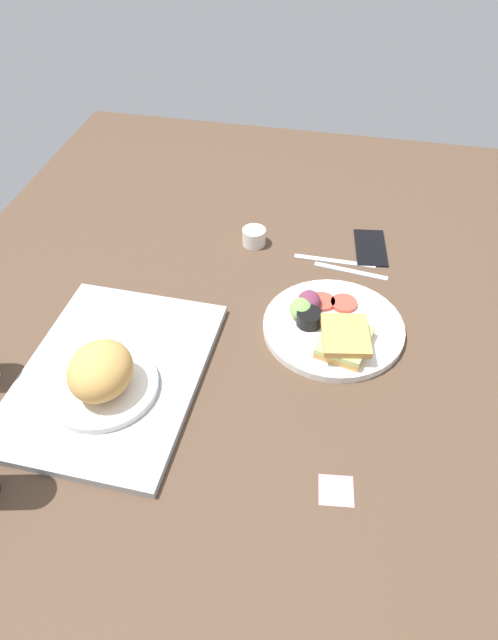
{
  "coord_description": "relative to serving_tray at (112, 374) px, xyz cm",
  "views": [
    {
      "loc": [
        -81.63,
        -14.58,
        85.09
      ],
      "look_at": [
        2.0,
        3.0,
        4.0
      ],
      "focal_mm": 33.22,
      "sensor_mm": 36.0,
      "label": 1
    }
  ],
  "objects": [
    {
      "name": "plate_with_salad",
      "position": [
        20.57,
        -39.17,
        0.9
      ],
      "size": [
        28.78,
        28.78,
        5.4
      ],
      "color": "white",
      "rests_on": "ground_plane"
    },
    {
      "name": "bread_plate_near",
      "position": [
        -4.8,
        -0.61,
        5.06
      ],
      "size": [
        20.46,
        20.46,
        10.3
      ],
      "color": "white",
      "rests_on": "serving_tray"
    },
    {
      "name": "cell_phone",
      "position": [
        51.09,
        -45.46,
        -0.4
      ],
      "size": [
        15.25,
        9.1,
        0.8
      ],
      "primitive_type": "cube",
      "rotation": [
        0.0,
        0.0,
        0.14
      ],
      "color": "black",
      "rests_on": "ground_plane"
    },
    {
      "name": "sticky_note",
      "position": [
        -15.39,
        -43.94,
        -0.74
      ],
      "size": [
        6.26,
        6.26,
        0.12
      ],
      "primitive_type": "cube",
      "rotation": [
        0.0,
        0.0,
        0.13
      ],
      "color": "pink",
      "rests_on": "ground_plane"
    },
    {
      "name": "ground_plane",
      "position": [
        14.53,
        -25.95,
        -2.3
      ],
      "size": [
        190.0,
        150.0,
        3.0
      ],
      "primitive_type": "cube",
      "color": "#4C3828"
    },
    {
      "name": "knife",
      "position": [
        44.23,
        -37.59,
        -0.55
      ],
      "size": [
        1.59,
        19.01,
        0.5
      ],
      "primitive_type": "cube",
      "rotation": [
        0.0,
        0.0,
        1.56
      ],
      "color": "#B7B7BC",
      "rests_on": "ground_plane"
    },
    {
      "name": "espresso_cup",
      "position": [
        47.28,
        -17.72,
        1.2
      ],
      "size": [
        5.6,
        5.6,
        4.0
      ],
      "primitive_type": "cylinder",
      "color": "silver",
      "rests_on": "ground_plane"
    },
    {
      "name": "serving_tray",
      "position": [
        0.0,
        0.0,
        0.0
      ],
      "size": [
        45.76,
        34.04,
        1.6
      ],
      "primitive_type": "cube",
      "rotation": [
        0.0,
        0.0,
        -0.02
      ],
      "color": "#9EA0A3",
      "rests_on": "ground_plane"
    },
    {
      "name": "fork",
      "position": [
        41.23,
        -41.59,
        -0.55
      ],
      "size": [
        3.57,
        17.04,
        0.5
      ],
      "primitive_type": "cube",
      "rotation": [
        0.0,
        0.0,
        1.44
      ],
      "color": "#B7B7BC",
      "rests_on": "ground_plane"
    }
  ]
}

